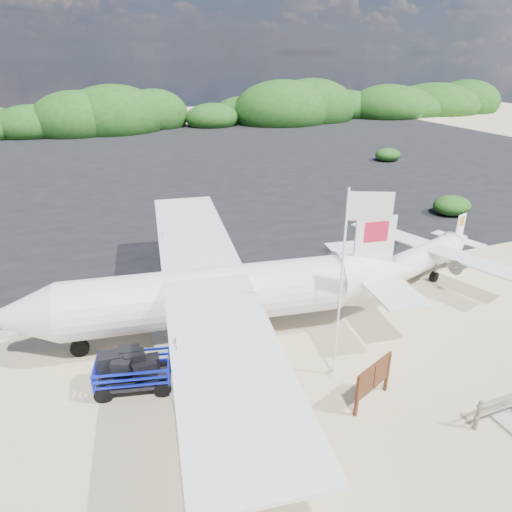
{
  "coord_description": "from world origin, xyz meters",
  "views": [
    {
      "loc": [
        -6.33,
        -11.82,
        9.72
      ],
      "look_at": [
        0.09,
        4.48,
        1.89
      ],
      "focal_mm": 32.0,
      "sensor_mm": 36.0,
      "label": 1
    }
  ],
  "objects_px": {
    "flagpole": "(333,374)",
    "crew_b": "(190,284)",
    "crew_a": "(251,309)",
    "aircraft_small": "(73,179)",
    "signboard": "(370,402)",
    "aircraft_large": "(326,182)",
    "baggage_cart": "(136,388)"
  },
  "relations": [
    {
      "from": "flagpole",
      "to": "signboard",
      "type": "bearing_deg",
      "value": -76.07
    },
    {
      "from": "flagpole",
      "to": "crew_a",
      "type": "relative_size",
      "value": 3.82
    },
    {
      "from": "baggage_cart",
      "to": "aircraft_small",
      "type": "xyz_separation_m",
      "value": [
        -1.2,
        28.64,
        0.0
      ]
    },
    {
      "from": "aircraft_large",
      "to": "flagpole",
      "type": "bearing_deg",
      "value": 69.37
    },
    {
      "from": "signboard",
      "to": "crew_a",
      "type": "distance_m",
      "value": 5.55
    },
    {
      "from": "baggage_cart",
      "to": "flagpole",
      "type": "distance_m",
      "value": 6.41
    },
    {
      "from": "flagpole",
      "to": "crew_b",
      "type": "relative_size",
      "value": 4.08
    },
    {
      "from": "signboard",
      "to": "aircraft_small",
      "type": "relative_size",
      "value": 0.27
    },
    {
      "from": "crew_a",
      "to": "flagpole",
      "type": "bearing_deg",
      "value": 93.65
    },
    {
      "from": "flagpole",
      "to": "aircraft_large",
      "type": "distance_m",
      "value": 24.82
    },
    {
      "from": "baggage_cart",
      "to": "crew_b",
      "type": "height_order",
      "value": "crew_b"
    },
    {
      "from": "flagpole",
      "to": "crew_a",
      "type": "bearing_deg",
      "value": 113.1
    },
    {
      "from": "baggage_cart",
      "to": "flagpole",
      "type": "bearing_deg",
      "value": -2.41
    },
    {
      "from": "baggage_cart",
      "to": "crew_a",
      "type": "relative_size",
      "value": 1.5
    },
    {
      "from": "signboard",
      "to": "aircraft_large",
      "type": "height_order",
      "value": "aircraft_large"
    },
    {
      "from": "baggage_cart",
      "to": "crew_b",
      "type": "relative_size",
      "value": 1.6
    },
    {
      "from": "signboard",
      "to": "crew_a",
      "type": "height_order",
      "value": "crew_a"
    },
    {
      "from": "crew_b",
      "to": "aircraft_small",
      "type": "height_order",
      "value": "crew_b"
    },
    {
      "from": "crew_a",
      "to": "crew_b",
      "type": "height_order",
      "value": "crew_a"
    },
    {
      "from": "signboard",
      "to": "aircraft_large",
      "type": "xyz_separation_m",
      "value": [
        11.64,
        23.27,
        0.0
      ]
    },
    {
      "from": "crew_a",
      "to": "aircraft_small",
      "type": "relative_size",
      "value": 0.25
    },
    {
      "from": "crew_a",
      "to": "aircraft_large",
      "type": "distance_m",
      "value": 22.65
    },
    {
      "from": "crew_a",
      "to": "signboard",
      "type": "bearing_deg",
      "value": 90.98
    },
    {
      "from": "crew_a",
      "to": "aircraft_large",
      "type": "bearing_deg",
      "value": -146.23
    },
    {
      "from": "aircraft_large",
      "to": "aircraft_small",
      "type": "distance_m",
      "value": 21.25
    },
    {
      "from": "flagpole",
      "to": "signboard",
      "type": "distance_m",
      "value": 1.61
    },
    {
      "from": "baggage_cart",
      "to": "crew_a",
      "type": "bearing_deg",
      "value": 34.99
    },
    {
      "from": "flagpole",
      "to": "crew_b",
      "type": "height_order",
      "value": "flagpole"
    },
    {
      "from": "crew_b",
      "to": "aircraft_small",
      "type": "relative_size",
      "value": 0.23
    },
    {
      "from": "flagpole",
      "to": "baggage_cart",
      "type": "bearing_deg",
      "value": 164.43
    },
    {
      "from": "flagpole",
      "to": "aircraft_small",
      "type": "xyz_separation_m",
      "value": [
        -7.38,
        30.36,
        0.0
      ]
    },
    {
      "from": "baggage_cart",
      "to": "aircraft_large",
      "type": "bearing_deg",
      "value": 60.84
    }
  ]
}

